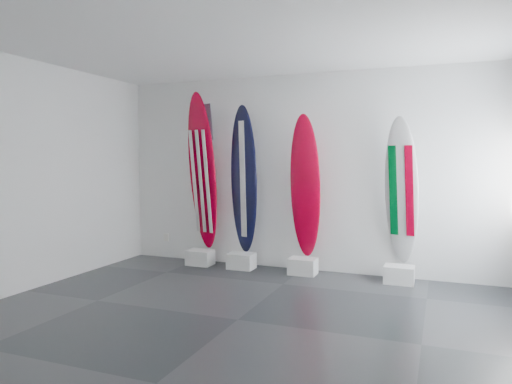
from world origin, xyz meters
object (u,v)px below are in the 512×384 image
at_px(surfboard_navy, 244,179).
at_px(surfboard_italy, 401,191).
at_px(surfboard_usa, 202,172).
at_px(surfboard_swiss, 305,186).

xyz_separation_m(surfboard_navy, surfboard_italy, (2.37, 0.00, -0.13)).
bearing_deg(surfboard_navy, surfboard_usa, -163.24).
bearing_deg(surfboard_italy, surfboard_swiss, -166.65).
bearing_deg(surfboard_italy, surfboard_navy, -166.65).
distance_m(surfboard_usa, surfboard_navy, 0.74).
bearing_deg(surfboard_navy, surfboard_italy, 16.76).
relative_size(surfboard_usa, surfboard_navy, 1.10).
distance_m(surfboard_navy, surfboard_italy, 2.37).
xyz_separation_m(surfboard_usa, surfboard_swiss, (1.72, 0.00, -0.20)).
height_order(surfboard_usa, surfboard_swiss, surfboard_usa).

